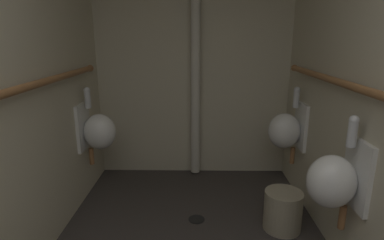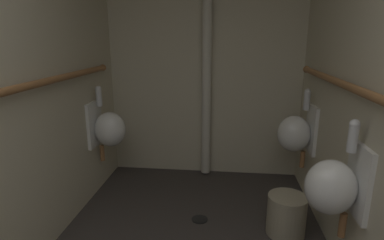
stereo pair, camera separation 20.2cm
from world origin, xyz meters
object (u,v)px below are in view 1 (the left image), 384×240
urinal_right_mid (335,180)px  floor_drain (197,219)px  urinal_right_far (286,130)px  waste_bin (283,210)px  urinal_left_mid (97,131)px  standpipe_back_wall (196,60)px

urinal_right_mid → floor_drain: size_ratio=5.39×
urinal_right_far → waste_bin: bearing=-104.7°
urinal_left_mid → floor_drain: bearing=-24.7°
urinal_left_mid → urinal_right_far: (1.80, 0.05, 0.00)m
urinal_right_far → floor_drain: (-0.86, -0.48, -0.66)m
urinal_right_far → urinal_right_mid: bearing=-90.0°
urinal_right_far → standpipe_back_wall: size_ratio=0.30×
urinal_left_mid → standpipe_back_wall: (0.93, 0.51, 0.62)m
urinal_right_mid → urinal_right_far: (0.00, 1.07, 0.00)m
standpipe_back_wall → floor_drain: size_ratio=18.04×
urinal_left_mid → urinal_right_mid: 2.07m
urinal_left_mid → waste_bin: urinal_left_mid is taller
standpipe_back_wall → floor_drain: bearing=-89.1°
urinal_right_far → standpipe_back_wall: 1.16m
waste_bin → urinal_right_far: bearing=75.3°
urinal_left_mid → floor_drain: 1.23m
urinal_right_mid → waste_bin: 0.71m
urinal_left_mid → standpipe_back_wall: size_ratio=0.30×
floor_drain → waste_bin: (0.70, -0.11, 0.16)m
waste_bin → urinal_left_mid: bearing=161.6°
urinal_right_mid → standpipe_back_wall: size_ratio=0.30×
floor_drain → standpipe_back_wall: bearing=90.9°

